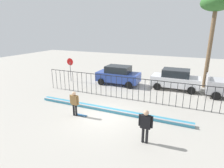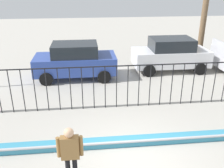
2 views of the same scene
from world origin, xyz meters
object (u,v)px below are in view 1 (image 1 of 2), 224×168
Objects in this scene: parked_car_blue at (118,75)px; palm_tree_tall at (216,7)px; stop_sign at (70,67)px; parked_car_white at (175,79)px; camera_operator at (146,124)px; skateboarder at (74,101)px; skateboard at (81,115)px.

parked_car_blue is 0.52× the size of palm_tree_tall.
parked_car_white is at bearing 8.78° from stop_sign.
parked_car_white reaches higher than camera_operator.
skateboarder is at bearing 10.47° from camera_operator.
parked_car_white is 10.71m from stop_sign.
parked_car_blue reaches higher than skateboarder.
skateboard is 0.46× the size of camera_operator.
palm_tree_tall reaches higher than parked_car_white.
skateboarder is at bearing -178.29° from skateboard.
skateboarder is 0.20× the size of palm_tree_tall.
parked_car_blue is at bearing -37.40° from camera_operator.
parked_car_blue is 1.72× the size of stop_sign.
camera_operator is at bearing -105.24° from palm_tree_tall.
parked_car_blue is at bearing -171.66° from parked_car_white.
camera_operator reaches higher than skateboarder.
parked_car_blue reaches higher than camera_operator.
skateboard is at bearing -50.09° from stop_sign.
stop_sign is (-5.17, 6.77, 0.62)m from skateboarder.
parked_car_blue is at bearing -163.22° from palm_tree_tall.
skateboard is 14.51m from palm_tree_tall.
palm_tree_tall reaches higher than stop_sign.
parked_car_white reaches higher than skateboard.
skateboarder is 5.02m from camera_operator.
stop_sign is 0.30× the size of palm_tree_tall.
parked_car_blue is 5.24m from stop_sign.
camera_operator is at bearing -38.11° from stop_sign.
parked_car_blue is (-4.96, 8.87, -0.08)m from camera_operator.
camera_operator is 0.41× the size of parked_car_blue.
stop_sign is at bearing -14.72° from camera_operator.
camera_operator is at bearing -27.95° from skateboard.
camera_operator is 0.70× the size of stop_sign.
palm_tree_tall is (7.56, 10.06, 7.21)m from skateboard.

